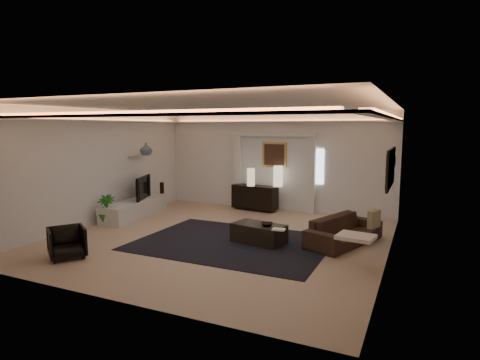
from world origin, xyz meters
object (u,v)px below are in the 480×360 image
at_px(console, 255,197).
at_px(sofa, 344,230).
at_px(coffee_table, 259,234).
at_px(armchair, 67,243).

bearing_deg(console, sofa, -31.30).
distance_m(coffee_table, armchair, 3.80).
bearing_deg(sofa, console, 72.30).
bearing_deg(armchair, coffee_table, -15.56).
bearing_deg(sofa, armchair, 144.64).
height_order(coffee_table, armchair, armchair).
height_order(console, coffee_table, console).
relative_size(console, armchair, 2.09).
bearing_deg(console, coffee_table, -59.10).
relative_size(sofa, armchair, 3.01).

